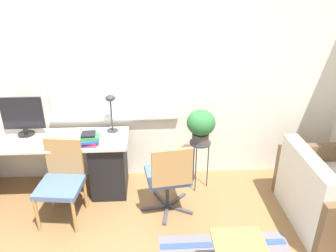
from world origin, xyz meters
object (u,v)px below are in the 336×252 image
mouse (39,144)px  office_chair_swivel (169,176)px  desk_chair_wooden (61,180)px  potted_plant (201,124)px  book_stack (89,139)px  couch_loveseat (329,199)px  folding_stool (239,246)px  monitor (23,116)px  plant_stand (200,148)px  desk_lamp (111,106)px  keyboard (15,146)px

mouse → office_chair_swivel: bearing=-12.6°
desk_chair_wooden → potted_plant: size_ratio=2.16×
mouse → book_stack: book_stack is taller
couch_loveseat → folding_stool: couch_loveseat is taller
monitor → couch_loveseat: (3.32, -0.84, -0.68)m
plant_stand → folding_stool: (0.13, -1.39, -0.17)m
couch_loveseat → potted_plant: bearing=61.5°
potted_plant → plant_stand: bearing=7.1°
book_stack → desk_chair_wooden: (-0.28, -0.28, -0.33)m
plant_stand → potted_plant: 0.31m
book_stack → plant_stand: book_stack is taller
couch_loveseat → plant_stand: (-1.28, 0.70, 0.27)m
desk_lamp → office_chair_swivel: desk_lamp is taller
folding_stool → book_stack: bearing=138.4°
keyboard → mouse: mouse is taller
book_stack → folding_stool: bearing=-41.6°
book_stack → potted_plant: size_ratio=0.58×
keyboard → potted_plant: (2.07, 0.15, 0.13)m
keyboard → desk_lamp: desk_lamp is taller
keyboard → book_stack: bearing=-0.4°
potted_plant → monitor: bearing=176.1°
keyboard → plant_stand: size_ratio=0.54×
couch_loveseat → folding_stool: (-1.15, -0.70, 0.10)m
folding_stool → monitor: bearing=144.8°
couch_loveseat → potted_plant: potted_plant is taller
mouse → folding_stool: 2.35m
mouse → desk_lamp: size_ratio=0.15×
office_chair_swivel → desk_lamp: bearing=-52.9°
desk_lamp → office_chair_swivel: bearing=-44.6°
desk_lamp → potted_plant: desk_lamp is taller
monitor → keyboard: (-0.03, -0.29, -0.23)m
mouse → book_stack: (0.56, -0.02, 0.05)m
keyboard → desk_lamp: bearing=17.6°
monitor → desk_chair_wooden: monitor is taller
mouse → folding_stool: mouse is taller
book_stack → folding_stool: size_ratio=0.53×
desk_lamp → couch_loveseat: 2.59m
mouse → desk_chair_wooden: size_ratio=0.08×
desk_lamp → potted_plant: size_ratio=1.13×
mouse → desk_chair_wooden: desk_chair_wooden is taller
mouse → plant_stand: bearing=4.3°
desk_chair_wooden → desk_lamp: bearing=57.9°
book_stack → couch_loveseat: 2.64m
couch_loveseat → folding_stool: size_ratio=2.64×
desk_lamp → potted_plant: (1.04, -0.17, -0.19)m
desk_chair_wooden → plant_stand: 1.60m
desk_lamp → plant_stand: (1.04, -0.17, -0.50)m
desk_chair_wooden → keyboard: bearing=158.3°
couch_loveseat → potted_plant: size_ratio=2.88×
couch_loveseat → plant_stand: bearing=61.5°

